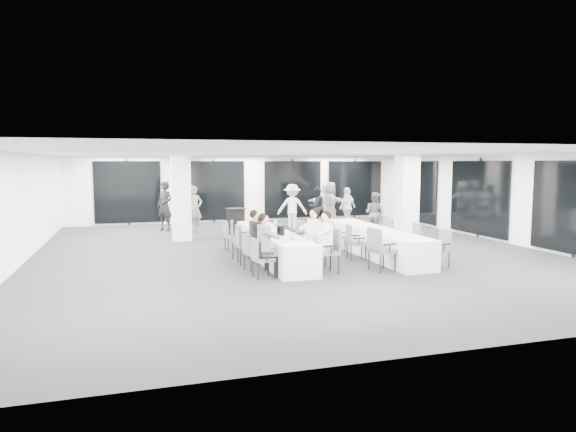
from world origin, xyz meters
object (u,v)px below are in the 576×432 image
object	(u,v)px
chair_side_right_far	(385,231)
standing_guest_h	(375,210)
banquet_table_main	(273,246)
chair_side_left_near	(379,247)
chair_main_left_mid	(244,242)
ice_bucket_far	(260,221)
chair_main_right_near	(330,248)
standing_guest_e	(330,201)
chair_side_right_near	(440,246)
standing_guest_a	(194,206)
chair_side_left_mid	(354,240)
cocktail_table	(236,223)
ice_bucket_near	(281,231)
standing_guest_g	(165,203)
chair_main_left_fourth	(237,237)
chair_main_left_far	(230,234)
chair_main_right_far	(287,230)
standing_guest_c	(292,204)
chair_main_right_mid	(305,240)
chair_main_right_second	(317,245)
standing_guest_d	(347,205)
banquet_table_side	(375,242)
chair_main_right_fourth	(296,235)
chair_main_left_second	(252,249)
chair_side_left_far	(334,234)
chair_side_right_mid	(412,238)
chair_main_left_near	(260,255)
standing_guest_b	(316,204)
standing_guest_f	(327,200)

from	to	relation	value
chair_side_right_far	standing_guest_h	distance (m)	2.99
banquet_table_main	chair_side_left_near	size ratio (longest dim) A/B	4.89
chair_main_left_mid	ice_bucket_far	xyz separation A→B (m)	(0.78, 1.52, 0.32)
chair_main_right_near	chair_side_left_near	bearing A→B (deg)	-101.85
chair_side_right_far	standing_guest_e	size ratio (longest dim) A/B	0.45
chair_side_right_near	standing_guest_a	bearing A→B (deg)	29.89
chair_side_left_mid	chair_side_right_far	size ratio (longest dim) A/B	1.04
cocktail_table	ice_bucket_near	size ratio (longest dim) A/B	4.43
chair_side_left_mid	chair_side_right_near	distance (m)	2.20
chair_main_right_near	standing_guest_g	bearing A→B (deg)	16.59
cocktail_table	chair_main_left_fourth	xyz separation A→B (m)	(-0.68, -3.75, 0.06)
standing_guest_g	ice_bucket_far	world-z (taller)	standing_guest_g
chair_main_left_far	chair_main_right_far	xyz separation A→B (m)	(1.66, -0.20, 0.07)
chair_main_right_far	standing_guest_c	xyz separation A→B (m)	(1.53, 4.41, 0.41)
chair_main_right_mid	chair_side_left_mid	bearing A→B (deg)	-121.89
chair_main_right_second	standing_guest_d	xyz separation A→B (m)	(3.73, 6.78, 0.37)
banquet_table_side	chair_main_left_far	distance (m)	4.12
chair_main_right_far	chair_side_left_mid	distance (m)	2.41
chair_side_left_near	chair_side_right_near	world-z (taller)	chair_side_left_near
chair_main_right_fourth	chair_side_right_near	bearing A→B (deg)	-146.14
chair_main_right_far	chair_side_right_near	xyz separation A→B (m)	(2.85, -3.54, -0.04)
ice_bucket_near	chair_main_right_fourth	bearing A→B (deg)	58.49
chair_main_right_far	chair_main_left_second	bearing A→B (deg)	159.70
chair_side_left_far	standing_guest_g	world-z (taller)	standing_guest_g
standing_guest_c	standing_guest_d	size ratio (longest dim) A/B	1.09
chair_main_left_far	chair_main_right_near	world-z (taller)	chair_main_right_near
chair_main_right_mid	chair_side_right_near	bearing A→B (deg)	-134.76
chair_main_left_mid	chair_side_left_far	size ratio (longest dim) A/B	1.14
chair_side_right_mid	ice_bucket_far	xyz separation A→B (m)	(-3.73, 1.95, 0.36)
chair_main_right_fourth	chair_main_left_far	bearing A→B (deg)	44.30
cocktail_table	chair_main_right_near	distance (m)	6.29
standing_guest_h	chair_main_left_near	bearing A→B (deg)	102.30
banquet_table_side	chair_main_left_mid	size ratio (longest dim) A/B	5.10
standing_guest_a	standing_guest_b	xyz separation A→B (m)	(4.93, 0.66, -0.08)
chair_main_right_fourth	chair_side_left_mid	xyz separation A→B (m)	(1.19, -1.23, -0.01)
standing_guest_d	chair_main_left_second	bearing A→B (deg)	21.50
banquet_table_side	standing_guest_f	world-z (taller)	standing_guest_f
chair_main_left_near	chair_main_right_near	world-z (taller)	chair_main_right_near
chair_side_left_far	ice_bucket_far	size ratio (longest dim) A/B	3.23
chair_main_left_near	chair_main_right_fourth	size ratio (longest dim) A/B	0.94
chair_main_left_mid	chair_main_right_fourth	distance (m)	1.90
chair_main_left_mid	chair_side_right_far	xyz separation A→B (m)	(4.51, 1.14, -0.05)
standing_guest_a	chair_main_left_second	bearing A→B (deg)	-111.15
ice_bucket_far	chair_side_right_near	bearing A→B (deg)	-41.35
chair_main_right_near	chair_side_left_near	size ratio (longest dim) A/B	1.01
chair_main_left_mid	chair_side_left_mid	xyz separation A→B (m)	(2.86, -0.32, -0.03)
chair_main_left_fourth	chair_main_right_second	xyz separation A→B (m)	(1.67, -1.66, -0.04)
banquet_table_main	standing_guest_c	world-z (taller)	standing_guest_c
cocktail_table	standing_guest_e	world-z (taller)	standing_guest_e
chair_main_right_mid	standing_guest_h	distance (m)	5.44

